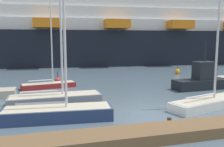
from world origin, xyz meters
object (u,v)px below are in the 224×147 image
object	(u,v)px
sailboat_1	(209,101)
fishing_boat_0	(202,80)
channel_buoy_1	(58,80)
sailboat_4	(56,96)
sailboat_3	(49,83)
cruise_ship	(107,34)
sailboat_2	(58,112)
channel_buoy_0	(177,71)

from	to	relation	value
sailboat_1	fishing_boat_0	distance (m)	7.20
channel_buoy_1	sailboat_4	bearing A→B (deg)	-94.03
sailboat_3	cruise_ship	bearing A→B (deg)	53.52
sailboat_2	channel_buoy_1	size ratio (longest dim) A/B	7.35
sailboat_1	channel_buoy_0	xyz separation A→B (m)	(7.10, 16.82, -0.12)
sailboat_3	cruise_ship	xyz separation A→B (m)	(13.01, 26.29, 5.68)
sailboat_3	sailboat_4	world-z (taller)	sailboat_4
cruise_ship	sailboat_3	bearing A→B (deg)	-111.79
sailboat_1	channel_buoy_1	distance (m)	17.03
channel_buoy_0	channel_buoy_1	world-z (taller)	channel_buoy_0
sailboat_1	sailboat_3	size ratio (longest dim) A/B	1.00
sailboat_1	channel_buoy_1	xyz separation A→B (m)	(-10.29, 13.57, -0.17)
channel_buoy_0	channel_buoy_1	xyz separation A→B (m)	(-17.38, -3.25, -0.05)
sailboat_2	channel_buoy_0	bearing A→B (deg)	47.74
fishing_boat_0	cruise_ship	bearing A→B (deg)	91.53
sailboat_1	fishing_boat_0	world-z (taller)	sailboat_1
fishing_boat_0	sailboat_1	bearing A→B (deg)	-123.29
sailboat_1	cruise_ship	distance (m)	37.60
sailboat_2	sailboat_3	size ratio (longest dim) A/B	0.97
sailboat_2	channel_buoy_1	bearing A→B (deg)	91.77
sailboat_4	cruise_ship	size ratio (longest dim) A/B	0.10
sailboat_1	sailboat_2	world-z (taller)	sailboat_1
sailboat_2	sailboat_3	xyz separation A→B (m)	(-0.34, 10.87, -0.04)
sailboat_4	fishing_boat_0	distance (m)	14.81
sailboat_1	fishing_boat_0	xyz separation A→B (m)	(3.71, 6.15, 0.45)
sailboat_3	channel_buoy_0	size ratio (longest dim) A/B	5.92
sailboat_4	channel_buoy_0	bearing A→B (deg)	33.80
sailboat_2	sailboat_4	distance (m)	4.11
fishing_boat_0	channel_buoy_0	world-z (taller)	fishing_boat_0
sailboat_1	sailboat_4	distance (m)	11.69
sailboat_3	sailboat_4	distance (m)	6.78
sailboat_4	cruise_ship	distance (m)	35.82
fishing_boat_0	sailboat_3	bearing A→B (deg)	160.44
fishing_boat_0	cruise_ship	xyz separation A→B (m)	(-2.04, 30.98, 5.21)
sailboat_3	channel_buoy_1	size ratio (longest dim) A/B	7.61
sailboat_1	sailboat_4	xyz separation A→B (m)	(-10.96, 4.08, 0.08)
sailboat_3	fishing_boat_0	bearing A→B (deg)	-27.47
fishing_boat_0	channel_buoy_1	size ratio (longest dim) A/B	4.37
sailboat_2	channel_buoy_0	world-z (taller)	sailboat_2
cruise_ship	sailboat_4	bearing A→B (deg)	-106.36
sailboat_3	channel_buoy_0	distance (m)	19.39
sailboat_3	sailboat_2	bearing A→B (deg)	-98.36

